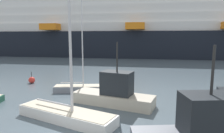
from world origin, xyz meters
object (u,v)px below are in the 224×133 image
Objects in this scene: sailboat_4 at (66,113)px; fishing_boat_2 at (115,93)px; fishing_boat_0 at (204,131)px; sailboat_3 at (79,87)px; channel_buoy_1 at (32,80)px; cruise_ship at (99,29)px.

sailboat_4 reaches higher than fishing_boat_2.
fishing_boat_2 is (2.64, 3.93, 0.46)m from sailboat_4.
fishing_boat_0 is (8.55, -1.95, 0.51)m from sailboat_4.
sailboat_3 is 7.11× the size of channel_buoy_1.
fishing_boat_0 is 8.33m from fishing_boat_2.
sailboat_3 reaches higher than fishing_boat_2.
channel_buoy_1 is at bearing -89.13° from cruise_ship.
fishing_boat_0 is 1.00× the size of fishing_boat_2.
sailboat_4 is (1.90, -7.17, 0.06)m from sailboat_3.
cruise_ship reaches higher than fishing_boat_0.
sailboat_3 is 13.88m from fishing_boat_0.
channel_buoy_1 is 40.46m from cruise_ship.
cruise_ship reaches higher than sailboat_4.
cruise_ship is (-2.80, 39.55, 8.02)m from channel_buoy_1.
channel_buoy_1 is 0.01× the size of cruise_ship.
fishing_boat_0 is 21.25m from channel_buoy_1.
cruise_ship is (-14.75, 45.17, 7.41)m from fishing_boat_2.
cruise_ship reaches higher than sailboat_3.
fishing_boat_0 reaches higher than channel_buoy_1.
sailboat_3 is 0.95× the size of sailboat_4.
channel_buoy_1 is at bearing 131.44° from fishing_boat_0.
fishing_boat_0 is at bearing -33.85° from fishing_boat_2.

